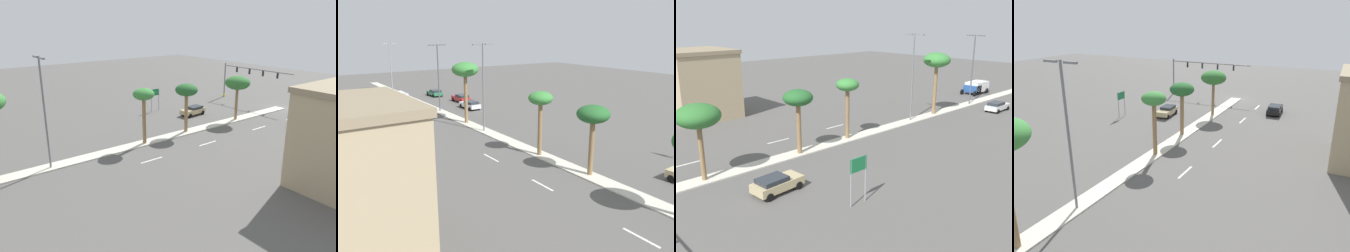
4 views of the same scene
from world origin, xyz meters
The scene contains 15 objects.
ground_plane centered at (0.00, 36.97, 0.00)m, with size 160.00×160.00×0.00m, color #565451.
median_curb centered at (0.00, 47.53, 0.06)m, with size 1.80×95.06×0.12m, color beige.
lane_stripe_far centered at (-4.81, 11.94, 0.01)m, with size 0.20×2.80×0.01m, color silver.
lane_stripe_center centered at (-4.81, 21.89, 0.01)m, with size 0.20×2.80×0.01m, color silver.
lane_stripe_right centered at (-4.81, 30.31, 0.01)m, with size 0.20×2.80×0.01m, color silver.
palm_tree_mid centered at (0.16, 21.16, 5.55)m, with size 2.95×2.95×6.47m.
palm_tree_outboard centered at (-0.17, 28.08, 5.83)m, with size 2.55×2.55×6.77m.
palm_tree_right centered at (-0.03, 44.80, 7.44)m, with size 3.70×3.70×8.57m.
street_lamp_inboard centered at (-0.16, 39.66, 6.60)m, with size 2.90×0.24×11.24m.
street_lamp_left centered at (0.16, 54.43, 6.32)m, with size 2.90×0.24×10.69m.
street_lamp_near centered at (-0.28, 78.27, 6.10)m, with size 2.90×0.24×10.27m.
sedan_red_far centered at (6.79, 59.81, 0.76)m, with size 1.98×4.31×1.42m.
sedan_white_outboard centered at (5.20, 53.36, 0.75)m, with size 1.98×4.53×1.39m.
sedan_green_leading centered at (5.22, 68.34, 0.72)m, with size 2.05×4.02×1.33m.
box_truck centered at (-3.71, 63.45, 1.21)m, with size 2.76×5.47×2.14m.
Camera 2 is at (-23.70, -0.68, 12.89)m, focal length 39.30 mm.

